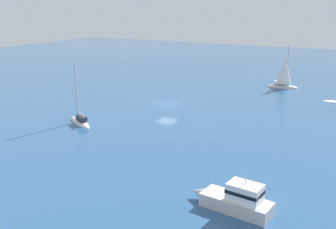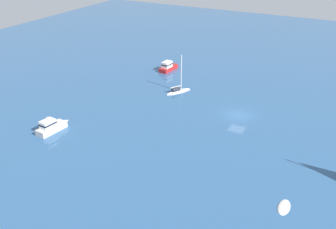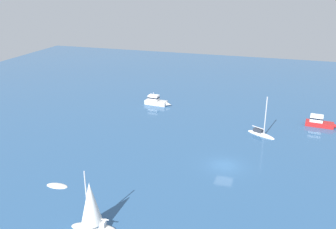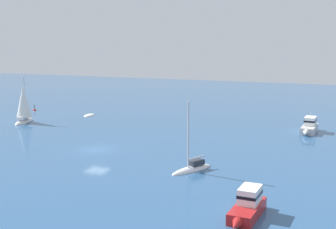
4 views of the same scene
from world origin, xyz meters
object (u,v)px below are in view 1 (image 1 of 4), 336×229
(dinghy, at_px, (334,102))
(yacht, at_px, (80,121))
(ketch, at_px, (284,73))
(cabin_cruiser, at_px, (236,199))

(dinghy, distance_m, yacht, 34.17)
(yacht, height_order, ketch, yacht)
(dinghy, relative_size, yacht, 0.40)
(dinghy, distance_m, ketch, 10.81)
(cabin_cruiser, distance_m, yacht, 24.30)
(yacht, bearing_deg, cabin_cruiser, -175.12)
(dinghy, height_order, yacht, yacht)
(cabin_cruiser, height_order, ketch, ketch)
(ketch, bearing_deg, cabin_cruiser, -88.18)
(cabin_cruiser, xyz_separation_m, ketch, (-40.71, -7.04, 1.59))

